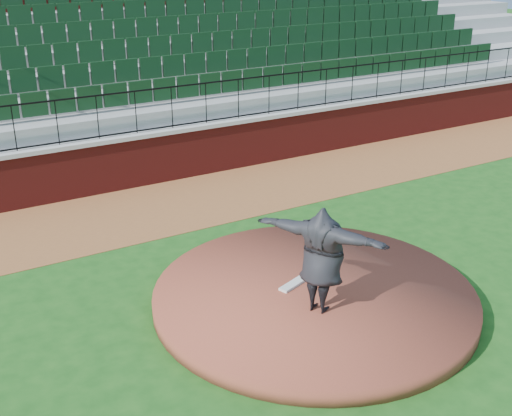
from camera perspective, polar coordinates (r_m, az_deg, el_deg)
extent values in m
plane|color=#184B15|center=(10.62, 4.21, -9.16)|extent=(90.00, 90.00, 0.00)
cube|color=brown|center=(14.88, -7.73, 0.25)|extent=(34.00, 3.20, 0.01)
cube|color=maroon|center=(16.08, -10.14, 4.04)|extent=(34.00, 0.35, 1.20)
cube|color=#B7B7B7|center=(15.89, -10.30, 6.27)|extent=(34.00, 0.45, 0.10)
cube|color=maroon|center=(20.77, -16.29, 13.69)|extent=(34.00, 0.50, 5.50)
cylinder|color=brown|center=(10.85, 5.07, -7.69)|extent=(5.26, 5.26, 0.25)
cube|color=silver|center=(10.91, 3.37, -6.57)|extent=(0.67, 0.37, 0.04)
imported|color=black|center=(9.87, 5.75, -4.49)|extent=(1.53, 2.10, 1.70)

